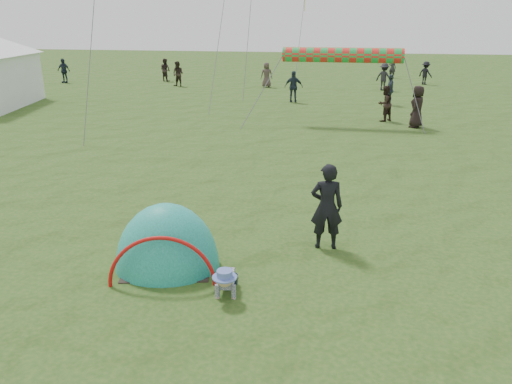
# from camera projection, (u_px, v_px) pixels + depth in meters

# --- Properties ---
(ground) EXTENTS (140.00, 140.00, 0.00)m
(ground) POSITION_uv_depth(u_px,v_px,m) (204.00, 304.00, 8.21)
(ground) COLOR #204B16
(crawling_toddler) EXTENTS (0.63, 0.82, 0.57)m
(crawling_toddler) POSITION_uv_depth(u_px,v_px,m) (226.00, 279.00, 8.41)
(crawling_toddler) COLOR black
(crawling_toddler) RESTS_ON ground
(popup_tent) EXTENTS (2.26, 2.01, 2.52)m
(popup_tent) POSITION_uv_depth(u_px,v_px,m) (168.00, 267.00, 9.44)
(popup_tent) COLOR #17796A
(popup_tent) RESTS_ON ground
(standing_adult) EXTENTS (0.71, 0.53, 1.78)m
(standing_adult) POSITION_uv_depth(u_px,v_px,m) (327.00, 207.00, 9.97)
(standing_adult) COLOR black
(standing_adult) RESTS_ON ground
(crowd_person_0) EXTENTS (0.71, 0.63, 1.62)m
(crowd_person_0) POSITION_uv_depth(u_px,v_px,m) (392.00, 68.00, 40.49)
(crowd_person_0) COLOR #26262A
(crowd_person_0) RESTS_ON ground
(crowd_person_1) EXTENTS (1.02, 0.92, 1.70)m
(crowd_person_1) POSITION_uv_depth(u_px,v_px,m) (165.00, 70.00, 38.26)
(crowd_person_1) COLOR #2B201E
(crowd_person_1) RESTS_ON ground
(crowd_person_2) EXTENTS (1.07, 0.52, 1.77)m
(crowd_person_2) POSITION_uv_depth(u_px,v_px,m) (64.00, 71.00, 37.35)
(crowd_person_2) COLOR #1F2937
(crowd_person_2) RESTS_ON ground
(crowd_person_3) EXTENTS (1.33, 1.13, 1.78)m
(crowd_person_3) POSITION_uv_depth(u_px,v_px,m) (384.00, 77.00, 33.19)
(crowd_person_3) COLOR black
(crowd_person_3) RESTS_ON ground
(crowd_person_4) EXTENTS (0.94, 0.74, 1.70)m
(crowd_person_4) POSITION_uv_depth(u_px,v_px,m) (267.00, 75.00, 34.83)
(crowd_person_4) COLOR #463934
(crowd_person_4) RESTS_ON ground
(crowd_person_6) EXTENTS (0.70, 0.50, 1.79)m
(crowd_person_6) POSITION_uv_depth(u_px,v_px,m) (18.00, 73.00, 35.25)
(crowd_person_6) COLOR #26272C
(crowd_person_6) RESTS_ON ground
(crowd_person_7) EXTENTS (0.98, 0.85, 1.73)m
(crowd_person_7) POSITION_uv_depth(u_px,v_px,m) (178.00, 74.00, 35.22)
(crowd_person_7) COLOR #2C231E
(crowd_person_7) RESTS_ON ground
(crowd_person_8) EXTENTS (1.05, 0.48, 1.75)m
(crowd_person_8) POSITION_uv_depth(u_px,v_px,m) (294.00, 87.00, 28.28)
(crowd_person_8) COLOR #222E3A
(crowd_person_8) RESTS_ON ground
(crowd_person_10) EXTENTS (0.85, 1.03, 1.80)m
(crowd_person_10) POSITION_uv_depth(u_px,v_px,m) (417.00, 107.00, 21.55)
(crowd_person_10) COLOR black
(crowd_person_10) RESTS_ON ground
(crowd_person_13) EXTENTS (0.99, 1.00, 1.63)m
(crowd_person_13) POSITION_uv_depth(u_px,v_px,m) (385.00, 104.00, 22.90)
(crowd_person_13) COLOR black
(crowd_person_13) RESTS_ON ground
(crowd_person_14) EXTENTS (0.51, 1.01, 1.66)m
(crowd_person_14) POSITION_uv_depth(u_px,v_px,m) (390.00, 90.00, 27.33)
(crowd_person_14) COLOR #33404C
(crowd_person_14) RESTS_ON ground
(crowd_person_15) EXTENTS (1.20, 1.16, 1.65)m
(crowd_person_15) POSITION_uv_depth(u_px,v_px,m) (425.00, 73.00, 36.25)
(crowd_person_15) COLOR black
(crowd_person_15) RESTS_ON ground
(rainbow_tube_kite) EXTENTS (5.18, 0.64, 0.64)m
(rainbow_tube_kite) POSITION_uv_depth(u_px,v_px,m) (342.00, 55.00, 21.63)
(rainbow_tube_kite) COLOR red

